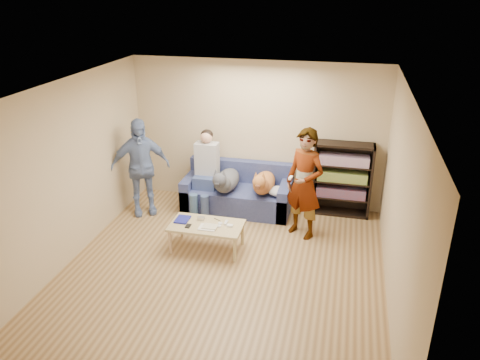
% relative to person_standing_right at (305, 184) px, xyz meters
% --- Properties ---
extents(ground, '(5.00, 5.00, 0.00)m').
position_rel_person_standing_right_xyz_m(ground, '(-0.98, -1.41, -0.89)').
color(ground, olive).
rests_on(ground, ground).
extents(ceiling, '(5.00, 5.00, 0.00)m').
position_rel_person_standing_right_xyz_m(ceiling, '(-0.98, -1.41, 1.71)').
color(ceiling, white).
rests_on(ceiling, ground).
extents(wall_back, '(4.50, 0.00, 4.50)m').
position_rel_person_standing_right_xyz_m(wall_back, '(-0.98, 1.09, 0.41)').
color(wall_back, tan).
rests_on(wall_back, ground).
extents(wall_front, '(4.50, 0.00, 4.50)m').
position_rel_person_standing_right_xyz_m(wall_front, '(-0.98, -3.91, 0.41)').
color(wall_front, tan).
rests_on(wall_front, ground).
extents(wall_left, '(0.00, 5.00, 5.00)m').
position_rel_person_standing_right_xyz_m(wall_left, '(-3.23, -1.41, 0.41)').
color(wall_left, tan).
rests_on(wall_left, ground).
extents(wall_right, '(0.00, 5.00, 5.00)m').
position_rel_person_standing_right_xyz_m(wall_right, '(1.27, -1.41, 0.41)').
color(wall_right, tan).
rests_on(wall_right, ground).
extents(blanket, '(0.41, 0.35, 0.14)m').
position_rel_person_standing_right_xyz_m(blanket, '(-0.46, 0.49, -0.39)').
color(blanket, '#AFB0B5').
rests_on(blanket, sofa).
extents(person_standing_right, '(0.78, 0.69, 1.78)m').
position_rel_person_standing_right_xyz_m(person_standing_right, '(0.00, 0.00, 0.00)').
color(person_standing_right, gray).
rests_on(person_standing_right, ground).
extents(person_standing_left, '(1.09, 0.87, 1.73)m').
position_rel_person_standing_right_xyz_m(person_standing_left, '(-2.83, 0.14, -0.03)').
color(person_standing_left, '#7D94C8').
rests_on(person_standing_left, ground).
extents(held_controller, '(0.06, 0.13, 0.03)m').
position_rel_person_standing_right_xyz_m(held_controller, '(-0.20, -0.20, 0.17)').
color(held_controller, white).
rests_on(held_controller, person_standing_right).
extents(notebook_blue, '(0.20, 0.26, 0.03)m').
position_rel_person_standing_right_xyz_m(notebook_blue, '(-1.77, -0.74, -0.46)').
color(notebook_blue, navy).
rests_on(notebook_blue, coffee_table).
extents(papers, '(0.26, 0.20, 0.02)m').
position_rel_person_standing_right_xyz_m(papers, '(-1.32, -0.89, -0.46)').
color(papers, silver).
rests_on(papers, coffee_table).
extents(magazine, '(0.22, 0.17, 0.01)m').
position_rel_person_standing_right_xyz_m(magazine, '(-1.29, -0.87, -0.45)').
color(magazine, beige).
rests_on(magazine, coffee_table).
extents(camera_silver, '(0.11, 0.06, 0.05)m').
position_rel_person_standing_right_xyz_m(camera_silver, '(-1.49, -0.67, -0.45)').
color(camera_silver, '#B8B9BD').
rests_on(camera_silver, coffee_table).
extents(controller_a, '(0.04, 0.13, 0.03)m').
position_rel_person_standing_right_xyz_m(controller_a, '(-1.09, -0.69, -0.46)').
color(controller_a, silver).
rests_on(controller_a, coffee_table).
extents(controller_b, '(0.09, 0.06, 0.03)m').
position_rel_person_standing_right_xyz_m(controller_b, '(-1.01, -0.77, -0.46)').
color(controller_b, white).
rests_on(controller_b, coffee_table).
extents(headphone_cup_a, '(0.07, 0.07, 0.02)m').
position_rel_person_standing_right_xyz_m(headphone_cup_a, '(-1.17, -0.81, -0.46)').
color(headphone_cup_a, silver).
rests_on(headphone_cup_a, coffee_table).
extents(headphone_cup_b, '(0.07, 0.07, 0.02)m').
position_rel_person_standing_right_xyz_m(headphone_cup_b, '(-1.17, -0.73, -0.46)').
color(headphone_cup_b, silver).
rests_on(headphone_cup_b, coffee_table).
extents(pen_orange, '(0.13, 0.06, 0.01)m').
position_rel_person_standing_right_xyz_m(pen_orange, '(-1.39, -0.95, -0.47)').
color(pen_orange, '#C95F1C').
rests_on(pen_orange, coffee_table).
extents(pen_black, '(0.13, 0.08, 0.01)m').
position_rel_person_standing_right_xyz_m(pen_black, '(-1.25, -0.61, -0.47)').
color(pen_black, black).
rests_on(pen_black, coffee_table).
extents(wallet, '(0.07, 0.12, 0.02)m').
position_rel_person_standing_right_xyz_m(wallet, '(-1.62, -0.91, -0.46)').
color(wallet, black).
rests_on(wallet, coffee_table).
extents(sofa, '(1.90, 0.85, 0.82)m').
position_rel_person_standing_right_xyz_m(sofa, '(-1.23, 0.68, -0.61)').
color(sofa, '#515B93').
rests_on(sofa, ground).
extents(person_seated, '(0.40, 0.73, 1.47)m').
position_rel_person_standing_right_xyz_m(person_seated, '(-1.79, 0.56, -0.12)').
color(person_seated, '#394E7E').
rests_on(person_seated, sofa).
extents(dog_gray, '(0.39, 1.24, 0.56)m').
position_rel_person_standing_right_xyz_m(dog_gray, '(-1.39, 0.44, -0.27)').
color(dog_gray, '#4D4F57').
rests_on(dog_gray, sofa).
extents(dog_tan, '(0.37, 1.14, 0.53)m').
position_rel_person_standing_right_xyz_m(dog_tan, '(-0.75, 0.52, -0.28)').
color(dog_tan, '#C37A3B').
rests_on(dog_tan, sofa).
extents(coffee_table, '(1.10, 0.60, 0.42)m').
position_rel_person_standing_right_xyz_m(coffee_table, '(-1.37, -0.79, -0.52)').
color(coffee_table, tan).
rests_on(coffee_table, ground).
extents(bookshelf, '(1.00, 0.34, 1.30)m').
position_rel_person_standing_right_xyz_m(bookshelf, '(0.57, 0.92, -0.21)').
color(bookshelf, black).
rests_on(bookshelf, ground).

